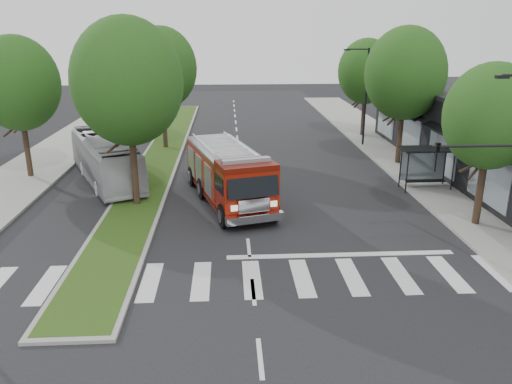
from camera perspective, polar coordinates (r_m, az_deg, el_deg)
ground at (r=22.73m, az=-0.84°, el=-6.37°), size 140.00×140.00×0.00m
sidewalk_right at (r=34.73m, az=19.48°, el=1.45°), size 5.00×80.00×0.15m
sidewalk_left at (r=34.85m, az=-26.19°, el=0.66°), size 5.00×80.00×0.15m
median at (r=40.11m, az=-10.59°, el=4.35°), size 3.00×50.00×0.15m
storefront_row at (r=36.15m, az=26.51°, el=5.18°), size 8.00×30.00×5.00m
bus_shelter at (r=32.09m, az=18.92°, el=3.84°), size 3.20×1.60×2.61m
tree_right_near at (r=26.11m, az=25.25°, el=7.78°), size 4.40×4.40×8.05m
tree_right_mid at (r=36.92m, az=16.71°, el=12.84°), size 5.60×5.60×9.72m
tree_right_far at (r=46.48m, az=12.49°, el=13.30°), size 5.00×5.00×8.73m
tree_median_near at (r=27.28m, az=-14.47°, el=12.08°), size 5.80×5.80×10.16m
tree_median_far at (r=41.09m, az=-10.78°, el=13.73°), size 5.60×5.60×9.72m
tree_left_mid at (r=35.36m, az=-25.60°, el=11.11°), size 5.20×5.20×9.16m
streetlight_right_far at (r=42.47m, az=12.27°, el=11.05°), size 2.11×0.20×8.00m
fire_engine at (r=28.22m, az=-3.21°, el=2.02°), size 5.35×10.08×3.35m
city_bus at (r=33.51m, az=-16.84°, el=3.67°), size 6.75×10.84×3.00m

